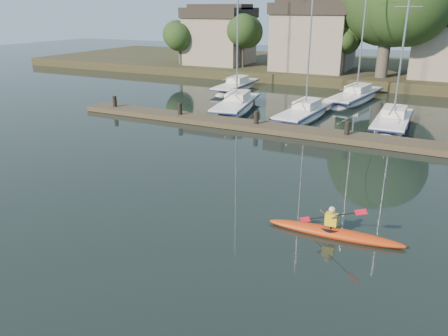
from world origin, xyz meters
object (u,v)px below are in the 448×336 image
at_px(kayak, 334,231).
at_px(sailboat_2, 304,120).
at_px(sailboat_3, 391,129).
at_px(sailboat_5, 236,91).
at_px(sailboat_6, 354,102).
at_px(dock, 299,131).
at_px(sailboat_1, 236,112).

relative_size(kayak, sailboat_2, 0.33).
distance_m(sailboat_3, sailboat_5, 17.82).
xyz_separation_m(sailboat_2, sailboat_6, (2.15, 8.22, -0.01)).
distance_m(dock, sailboat_3, 7.04).
xyz_separation_m(sailboat_2, sailboat_3, (6.22, 0.08, -0.01)).
relative_size(kayak, sailboat_1, 0.32).
bearing_deg(sailboat_1, sailboat_3, -10.39).
bearing_deg(sailboat_3, kayak, -90.00).
xyz_separation_m(sailboat_3, sailboat_5, (-15.77, 8.30, 0.01)).
distance_m(sailboat_3, sailboat_6, 9.10).
bearing_deg(sailboat_5, kayak, -59.86).
relative_size(kayak, sailboat_5, 0.32).
bearing_deg(sailboat_1, dock, -45.86).
relative_size(sailboat_3, sailboat_5, 0.89).
bearing_deg(dock, sailboat_1, 144.13).
distance_m(sailboat_1, sailboat_3, 11.91).
xyz_separation_m(dock, sailboat_5, (-10.66, 13.13, -0.39)).
relative_size(sailboat_1, sailboat_6, 0.90).
distance_m(sailboat_1, sailboat_2, 5.69).
height_order(dock, sailboat_2, sailboat_2).
height_order(kayak, sailboat_3, sailboat_3).
relative_size(sailboat_1, sailboat_2, 1.01).
xyz_separation_m(sailboat_1, sailboat_5, (-3.86, 8.21, 0.02)).
distance_m(kayak, sailboat_5, 29.96).
height_order(sailboat_1, sailboat_5, sailboat_5).
xyz_separation_m(dock, sailboat_6, (1.03, 12.98, -0.40)).
height_order(sailboat_1, sailboat_6, sailboat_6).
bearing_deg(sailboat_1, sailboat_2, -11.60).
bearing_deg(sailboat_5, dock, -52.63).
relative_size(dock, sailboat_2, 2.27).
height_order(sailboat_3, sailboat_6, sailboat_6).
bearing_deg(kayak, sailboat_2, 107.26).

